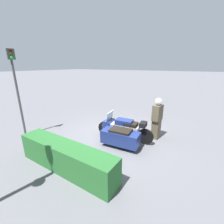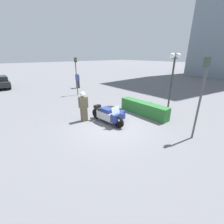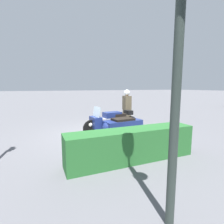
{
  "view_description": "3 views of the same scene",
  "coord_description": "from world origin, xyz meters",
  "px_view_note": "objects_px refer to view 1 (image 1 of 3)",
  "views": [
    {
      "loc": [
        -3.21,
        5.25,
        3.08
      ],
      "look_at": [
        0.38,
        -0.49,
        0.94
      ],
      "focal_mm": 24.0,
      "sensor_mm": 36.0,
      "label": 1
    },
    {
      "loc": [
        5.7,
        -4.98,
        3.76
      ],
      "look_at": [
        -0.03,
        -0.02,
        0.84
      ],
      "focal_mm": 24.0,
      "sensor_mm": 36.0,
      "label": 2
    },
    {
      "loc": [
        2.23,
        6.52,
        1.93
      ],
      "look_at": [
        -0.46,
        0.21,
        0.93
      ],
      "focal_mm": 28.0,
      "sensor_mm": 36.0,
      "label": 3
    }
  ],
  "objects_px": {
    "officer_rider": "(157,118)",
    "hedge_bush_curbside": "(66,157)",
    "traffic_light_near": "(16,82)",
    "police_motorcycle": "(120,132)"
  },
  "relations": [
    {
      "from": "officer_rider",
      "to": "traffic_light_near",
      "type": "xyz_separation_m",
      "value": [
        5.1,
        2.88,
        1.45
      ]
    },
    {
      "from": "officer_rider",
      "to": "police_motorcycle",
      "type": "bearing_deg",
      "value": -125.94
    },
    {
      "from": "hedge_bush_curbside",
      "to": "traffic_light_near",
      "type": "distance_m",
      "value": 3.99
    },
    {
      "from": "officer_rider",
      "to": "traffic_light_near",
      "type": "distance_m",
      "value": 6.04
    },
    {
      "from": "police_motorcycle",
      "to": "hedge_bush_curbside",
      "type": "height_order",
      "value": "police_motorcycle"
    },
    {
      "from": "traffic_light_near",
      "to": "police_motorcycle",
      "type": "bearing_deg",
      "value": 35.56
    },
    {
      "from": "officer_rider",
      "to": "traffic_light_near",
      "type": "height_order",
      "value": "traffic_light_near"
    },
    {
      "from": "officer_rider",
      "to": "hedge_bush_curbside",
      "type": "relative_size",
      "value": 0.51
    },
    {
      "from": "police_motorcycle",
      "to": "traffic_light_near",
      "type": "xyz_separation_m",
      "value": [
        3.98,
        1.7,
        1.93
      ]
    },
    {
      "from": "police_motorcycle",
      "to": "officer_rider",
      "type": "height_order",
      "value": "officer_rider"
    }
  ]
}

